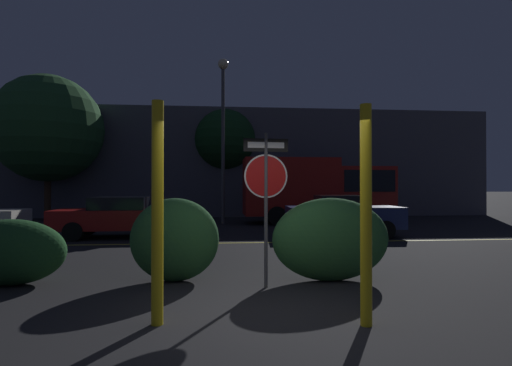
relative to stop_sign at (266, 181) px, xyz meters
The scene contains 15 objects.
ground_plane 2.40m from the stop_sign, 97.88° to the right, with size 260.00×260.00×0.00m, color black.
road_center_stripe 5.67m from the stop_sign, 92.32° to the left, with size 39.62×0.12×0.01m, color gold.
stop_sign is the anchor object (origin of this frame).
yellow_pole_left 2.31m from the stop_sign, 132.81° to the right, with size 0.15×0.15×2.75m, color yellow.
yellow_pole_right 2.23m from the stop_sign, 62.73° to the right, with size 0.14×0.14×2.70m, color yellow.
hedge_bush_1 4.57m from the stop_sign, behind, with size 1.87×0.97×1.13m, color #1E4C23.
hedge_bush_2 1.98m from the stop_sign, 159.52° to the left, with size 1.57×0.81×1.49m, color #285B2D.
hedge_bush_3 1.65m from the stop_sign, 16.57° to the left, with size 2.13×0.80×1.49m, color #2D6633.
passing_car_2 8.20m from the stop_sign, 119.28° to the left, with size 4.57×2.03×1.35m.
passing_car_3 7.65m from the stop_sign, 62.85° to the left, with size 4.01×2.11×1.40m.
delivery_truck 12.39m from the stop_sign, 71.51° to the left, with size 6.91×2.52×3.01m.
street_lamp 12.21m from the stop_sign, 92.87° to the left, with size 0.49×0.49×7.61m.
tree_0 16.45m from the stop_sign, 91.49° to the left, with size 3.53×3.53×6.16m.
tree_1 17.50m from the stop_sign, 123.10° to the left, with size 5.43×5.43×7.37m.
building_backdrop 18.04m from the stop_sign, 88.66° to the left, with size 29.51×4.42×6.22m, color #4C4C56.
Camera 1 is at (-0.58, -5.08, 1.69)m, focal length 28.00 mm.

